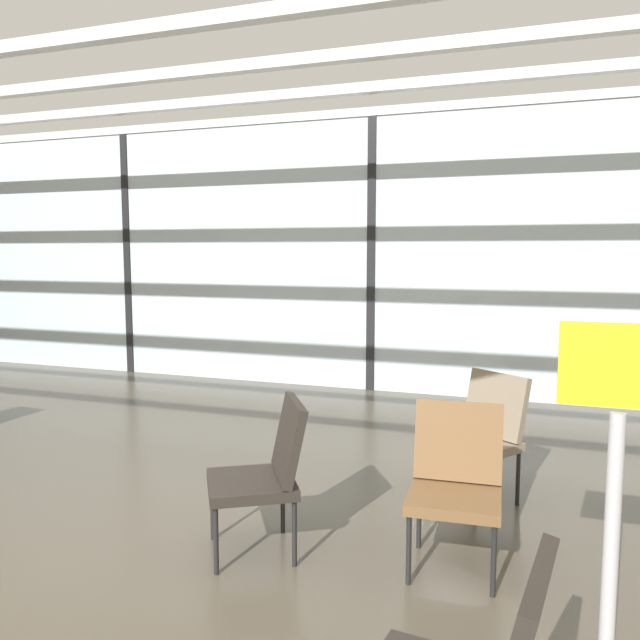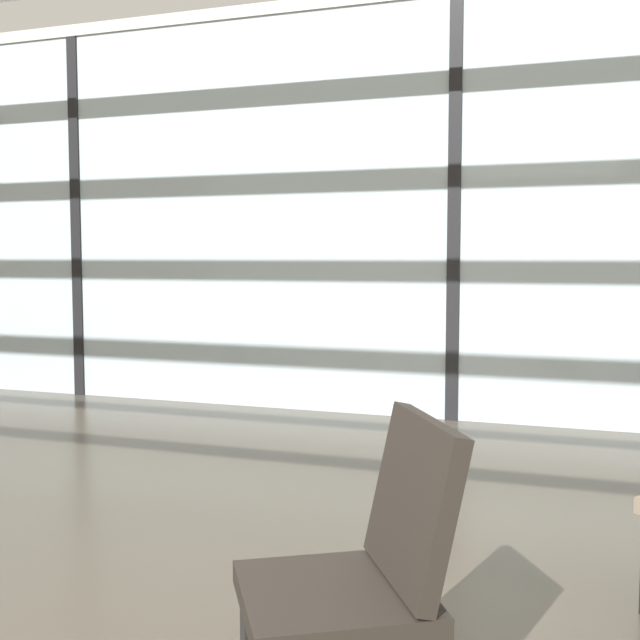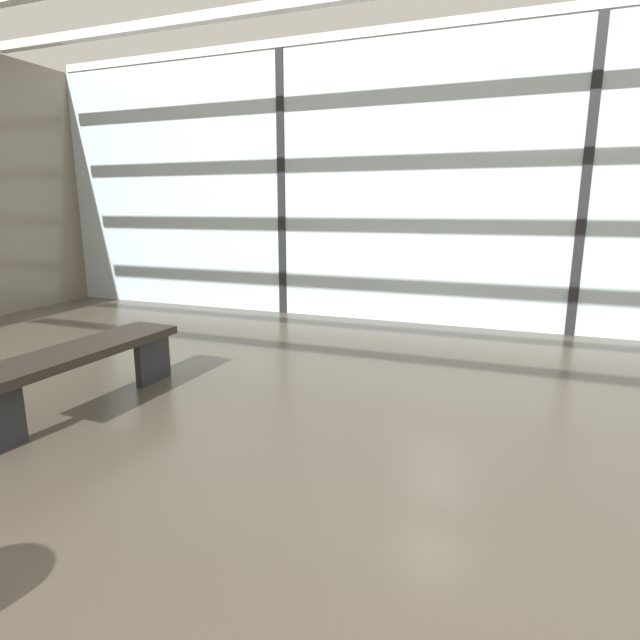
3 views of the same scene
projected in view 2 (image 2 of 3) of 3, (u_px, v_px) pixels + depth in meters
The scene contains 5 objects.
glass_curtain_wall at pixel (455, 212), 6.24m from camera, with size 14.00×0.08×3.28m, color silver.
window_mullion_0 at pixel (79, 219), 7.42m from camera, with size 0.10×0.12×3.28m, color black.
window_mullion_1 at pixel (455, 212), 6.24m from camera, with size 0.10×0.12×3.28m, color black.
parked_airplane at pixel (495, 192), 10.35m from camera, with size 13.50×4.26×4.26m.
lounge_chair_2 at pixel (367, 561), 2.10m from camera, with size 0.70×0.68×0.87m.
Camera 2 is at (1.13, -1.08, 1.29)m, focal length 44.93 mm.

